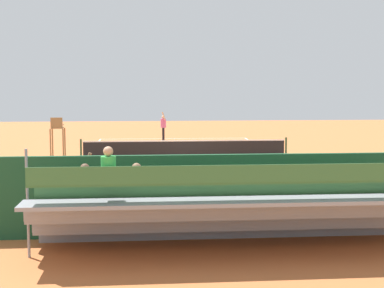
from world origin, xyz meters
TOP-DOWN VIEW (x-y plane):
  - ground_plane at (0.00, 0.00)m, footprint 60.00×60.00m
  - court_line_markings at (0.00, -0.04)m, footprint 10.10×22.20m
  - tennis_net at (0.00, 0.00)m, footprint 10.30×0.10m
  - backdrop_wall at (0.00, 14.00)m, footprint 18.00×0.16m
  - bleacher_stand at (0.12, 15.37)m, footprint 9.06×2.40m
  - umpire_chair at (6.20, 0.09)m, footprint 0.67×0.67m
  - courtside_bench at (-3.16, 13.27)m, footprint 1.80×0.40m
  - equipment_bag at (-1.21, 13.40)m, footprint 0.90×0.36m
  - tennis_player at (0.74, -9.87)m, footprint 0.39×0.54m
  - tennis_racket at (1.65, -9.47)m, footprint 0.56×0.31m
  - tennis_ball_near at (-0.94, -6.78)m, footprint 0.07×0.07m
  - tennis_ball_far at (1.39, -8.37)m, footprint 0.07×0.07m
  - line_judge at (3.49, 12.94)m, footprint 0.39×0.54m

SIDE VIEW (x-z plane):
  - ground_plane at x=0.00m, z-range 0.00..0.00m
  - court_line_markings at x=0.00m, z-range 0.00..0.01m
  - tennis_racket at x=1.65m, z-range 0.00..0.03m
  - tennis_ball_near at x=-0.94m, z-range 0.00..0.07m
  - tennis_ball_far at x=1.39m, z-range 0.00..0.07m
  - equipment_bag at x=-1.21m, z-range 0.00..0.36m
  - tennis_net at x=0.00m, z-range -0.03..1.04m
  - courtside_bench at x=-3.16m, z-range 0.09..1.02m
  - bleacher_stand at x=0.12m, z-range -0.31..2.17m
  - backdrop_wall at x=0.00m, z-range 0.00..2.00m
  - tennis_player at x=0.74m, z-range 0.05..1.98m
  - line_judge at x=3.49m, z-range 0.05..1.98m
  - umpire_chair at x=6.20m, z-range 0.24..2.38m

